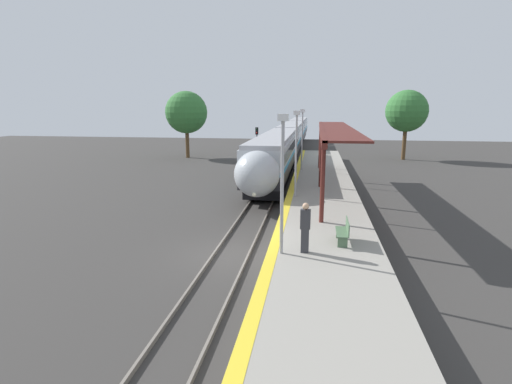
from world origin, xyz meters
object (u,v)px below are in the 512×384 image
(platform_bench, at_px, (344,231))
(railway_signal, at_px, (257,143))
(lamppost_near, at_px, (282,175))
(lamppost_far, at_px, (302,136))
(person_waiting, at_px, (305,227))
(train, at_px, (291,136))
(lamppost_mid, at_px, (296,148))

(platform_bench, height_order, railway_signal, railway_signal)
(lamppost_near, height_order, lamppost_far, same)
(lamppost_near, bearing_deg, person_waiting, 14.78)
(platform_bench, distance_m, railway_signal, 25.46)
(railway_signal, relative_size, lamppost_near, 0.83)
(train, xyz_separation_m, lamppost_mid, (2.22, -31.23, 1.62))
(railway_signal, distance_m, lamppost_mid, 17.29)
(lamppost_near, height_order, lamppost_mid, same)
(lamppost_mid, bearing_deg, person_waiting, -84.85)
(person_waiting, height_order, railway_signal, railway_signal)
(person_waiting, bearing_deg, lamppost_far, 92.55)
(person_waiting, relative_size, lamppost_near, 0.37)
(person_waiting, xyz_separation_m, lamppost_near, (-0.82, -0.22, 1.86))
(platform_bench, relative_size, lamppost_mid, 0.29)
(person_waiting, xyz_separation_m, lamppost_far, (-0.82, 18.43, 1.86))
(person_waiting, relative_size, railway_signal, 0.45)
(platform_bench, bearing_deg, lamppost_near, -147.48)
(lamppost_far, bearing_deg, railway_signal, 122.90)
(lamppost_near, relative_size, lamppost_far, 1.00)
(person_waiting, distance_m, railway_signal, 26.29)
(train, distance_m, lamppost_near, 40.64)
(train, distance_m, lamppost_mid, 31.35)
(railway_signal, relative_size, lamppost_far, 0.83)
(person_waiting, bearing_deg, train, 94.31)
(train, bearing_deg, lamppost_near, -86.87)
(platform_bench, relative_size, railway_signal, 0.35)
(railway_signal, height_order, lamppost_near, lamppost_near)
(train, xyz_separation_m, lamppost_near, (2.22, -40.55, 1.62))
(lamppost_mid, xyz_separation_m, lamppost_far, (0.00, 9.32, 0.00))
(lamppost_near, distance_m, lamppost_far, 18.64)
(train, relative_size, person_waiting, 36.23)
(platform_bench, xyz_separation_m, railway_signal, (-6.97, 24.47, 1.06))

